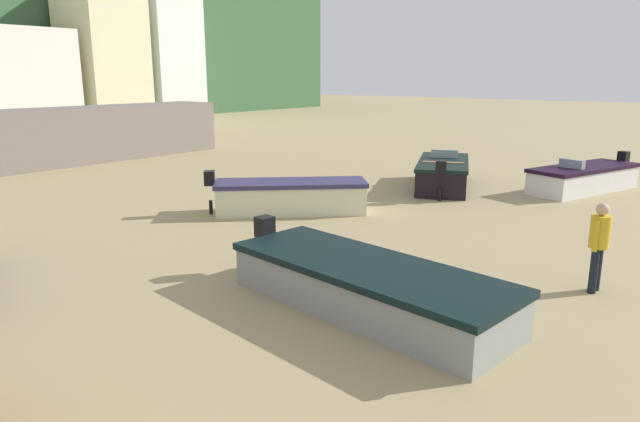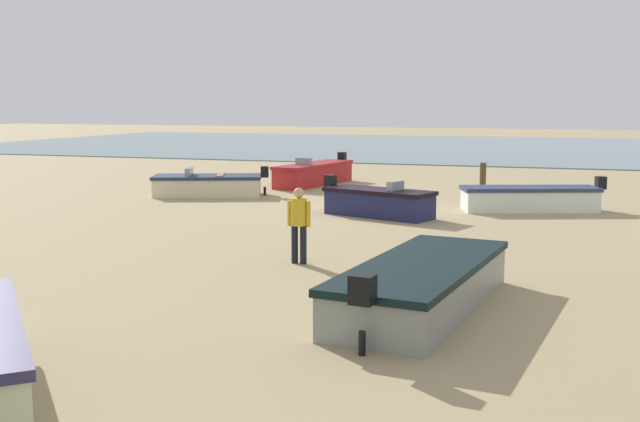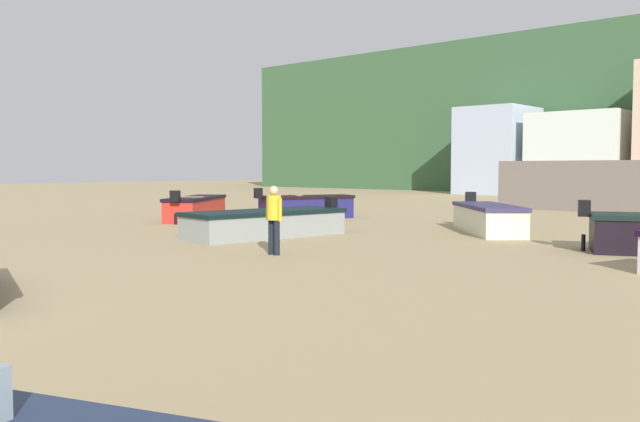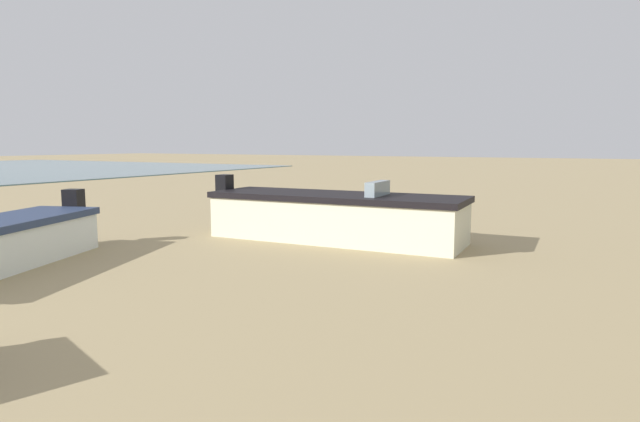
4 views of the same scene
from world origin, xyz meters
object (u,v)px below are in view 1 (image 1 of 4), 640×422
(boat_white_7, at_px, (584,178))
(boat_black_6, at_px, (443,174))
(beach_walker_foreground, at_px, (599,240))
(boat_cream_2, at_px, (290,197))
(boat_grey_0, at_px, (367,286))

(boat_white_7, bearing_deg, boat_black_6, 49.07)
(beach_walker_foreground, bearing_deg, boat_black_6, -133.49)
(boat_black_6, xyz_separation_m, beach_walker_foreground, (-7.18, -6.49, 0.47))
(boat_cream_2, relative_size, beach_walker_foreground, 2.46)
(boat_black_6, height_order, beach_walker_foreground, beach_walker_foreground)
(beach_walker_foreground, bearing_deg, boat_grey_0, -36.76)
(boat_grey_0, height_order, boat_black_6, boat_black_6)
(boat_grey_0, xyz_separation_m, beach_walker_foreground, (3.17, -2.77, 0.55))
(boat_grey_0, xyz_separation_m, boat_white_7, (12.68, -0.25, 0.03))
(boat_cream_2, xyz_separation_m, boat_black_6, (5.99, -1.73, 0.02))
(boat_grey_0, bearing_deg, boat_cream_2, -121.51)
(boat_white_7, relative_size, beach_walker_foreground, 2.87)
(beach_walker_foreground, bearing_deg, boat_cream_2, -93.84)
(boat_grey_0, relative_size, boat_white_7, 1.15)
(boat_black_6, bearing_deg, boat_cream_2, -130.10)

